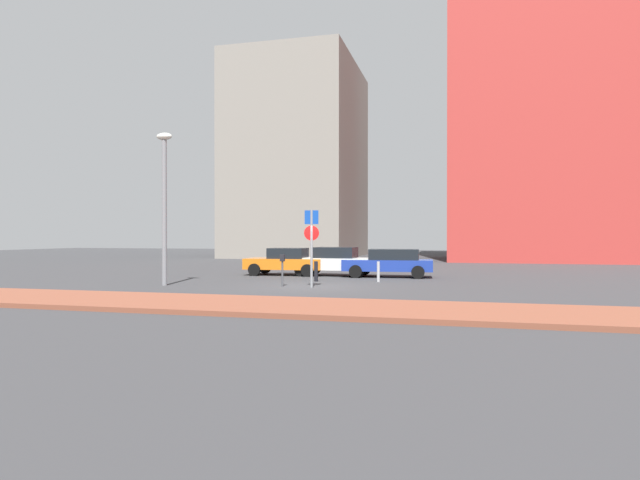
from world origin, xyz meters
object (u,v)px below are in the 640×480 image
traffic_bollard_mid (378,272)px  parked_car_blue (389,262)px  parking_sign_post (312,239)px  street_lamp (164,195)px  parked_car_orange (286,261)px  parked_car_white (334,261)px  traffic_bollard_near (316,271)px  parking_meter (282,266)px

traffic_bollard_mid → parked_car_blue: bearing=87.6°
parked_car_blue → parking_sign_post: (-2.31, -6.40, 1.22)m
street_lamp → traffic_bollard_mid: bearing=24.9°
parked_car_orange → parked_car_white: size_ratio=0.95×
parking_sign_post → street_lamp: (-6.25, -0.52, 1.83)m
parking_sign_post → traffic_bollard_near: 3.42m
parking_sign_post → traffic_bollard_mid: size_ratio=3.38×
parking_sign_post → traffic_bollard_near: parking_sign_post is taller
parking_sign_post → parking_meter: bearing=168.8°
parked_car_orange → street_lamp: bearing=-113.5°
parking_sign_post → street_lamp: 6.53m
traffic_bollard_mid → street_lamp: bearing=-155.1°
parked_car_blue → traffic_bollard_near: (-2.93, -3.39, -0.29)m
parked_car_white → parked_car_blue: size_ratio=0.97×
parked_car_orange → traffic_bollard_mid: bearing=-29.9°
traffic_bollard_near → parking_meter: bearing=-104.2°
parked_car_blue → traffic_bollard_mid: (-0.13, -3.00, -0.29)m
parked_car_white → traffic_bollard_near: size_ratio=4.84×
parked_car_white → traffic_bollard_mid: 4.29m
street_lamp → parked_car_orange: bearing=66.5°
parked_car_orange → traffic_bollard_near: 4.35m
parked_car_orange → parked_car_white: 2.58m
parked_car_orange → parking_sign_post: 7.34m
parked_car_blue → traffic_bollard_near: 4.49m
street_lamp → traffic_bollard_mid: (8.43, 3.92, -3.34)m
parked_car_orange → traffic_bollard_mid: 6.22m
parking_meter → street_lamp: size_ratio=0.21×
parking_sign_post → street_lamp: size_ratio=0.49×
parked_car_orange → street_lamp: size_ratio=0.66×
parked_car_blue → traffic_bollard_mid: bearing=-92.4°
parking_meter → traffic_bollard_near: bearing=75.8°
parking_meter → street_lamp: street_lamp is taller
parked_car_orange → parking_sign_post: (3.20, -6.49, 1.23)m
parked_car_white → traffic_bollard_mid: (2.81, -3.23, -0.31)m
parking_meter → traffic_bollard_near: (0.70, 2.75, -0.40)m
parking_sign_post → traffic_bollard_near: (-0.62, 3.01, -1.51)m
parking_sign_post → traffic_bollard_mid: parking_sign_post is taller
parking_sign_post → parked_car_white: bearing=95.4°
parking_meter → traffic_bollard_near: 2.86m
parking_meter → traffic_bollard_mid: bearing=41.9°
parking_sign_post → street_lamp: street_lamp is taller
parking_meter → street_lamp: bearing=-171.0°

